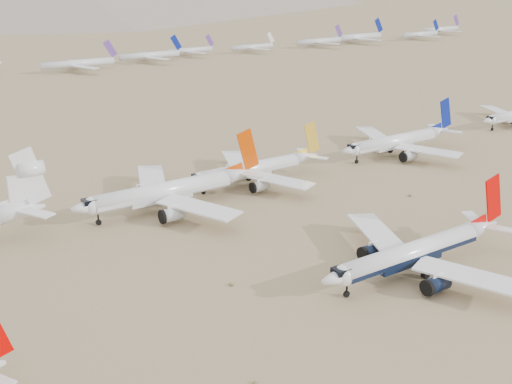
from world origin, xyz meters
TOP-DOWN VIEW (x-y plane):
  - ground at (0.00, 0.00)m, footprint 7000.00×7000.00m
  - main_airliner at (5.40, -2.06)m, footprint 49.40×48.25m
  - row2_navy_widebody at (65.06, 62.07)m, footprint 47.35×46.30m
  - row2_gold_tail at (8.72, 64.41)m, footprint 44.47×43.49m
  - row2_orange_tail at (-21.14, 59.36)m, footprint 51.31×50.20m
  - distant_storage_row at (91.28, 295.78)m, footprint 662.30×57.31m

SIDE VIEW (x-z plane):
  - ground at x=0.00m, z-range 0.00..0.00m
  - distant_storage_row at x=91.28m, z-range -3.68..12.48m
  - row2_gold_tail at x=8.72m, z-range -3.49..12.34m
  - row2_navy_widebody at x=65.06m, z-range -3.72..13.12m
  - main_airliner at x=5.40m, z-range -3.92..13.51m
  - row2_orange_tail at x=-21.14m, z-range -4.02..14.29m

